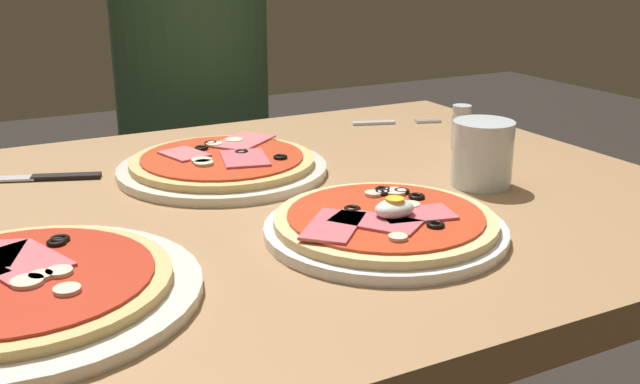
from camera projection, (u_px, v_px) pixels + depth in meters
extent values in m
cube|color=#9E754C|center=(250.00, 217.00, 0.92)|extent=(1.10, 0.82, 0.04)
cylinder|color=brown|center=(411.00, 292.00, 1.55)|extent=(0.07, 0.07, 0.69)
cylinder|color=white|center=(385.00, 230.00, 0.81)|extent=(0.26, 0.26, 0.01)
cylinder|color=#E5C17F|center=(385.00, 221.00, 0.81)|extent=(0.24, 0.24, 0.01)
cylinder|color=red|center=(386.00, 215.00, 0.81)|extent=(0.21, 0.21, 0.00)
torus|color=black|center=(402.00, 191.00, 0.87)|extent=(0.02, 0.02, 0.00)
torus|color=black|center=(417.00, 197.00, 0.85)|extent=(0.02, 0.02, 0.00)
torus|color=black|center=(383.00, 190.00, 0.88)|extent=(0.02, 0.02, 0.00)
torus|color=black|center=(352.00, 209.00, 0.81)|extent=(0.02, 0.02, 0.00)
torus|color=black|center=(436.00, 225.00, 0.77)|extent=(0.02, 0.02, 0.00)
torus|color=black|center=(382.00, 192.00, 0.87)|extent=(0.02, 0.02, 0.00)
cube|color=#C65B66|center=(376.00, 222.00, 0.78)|extent=(0.09, 0.10, 0.00)
cube|color=#C65B66|center=(333.00, 226.00, 0.77)|extent=(0.10, 0.10, 0.00)
cube|color=#C65B66|center=(417.00, 214.00, 0.80)|extent=(0.09, 0.06, 0.00)
cylinder|color=beige|center=(373.00, 194.00, 0.86)|extent=(0.02, 0.02, 0.00)
cylinder|color=beige|center=(410.00, 205.00, 0.83)|extent=(0.02, 0.02, 0.00)
cylinder|color=beige|center=(398.00, 237.00, 0.74)|extent=(0.02, 0.02, 0.00)
cylinder|color=beige|center=(395.00, 192.00, 0.87)|extent=(0.03, 0.03, 0.00)
ellipsoid|color=white|center=(394.00, 209.00, 0.79)|extent=(0.04, 0.03, 0.02)
cylinder|color=yellow|center=(395.00, 200.00, 0.79)|extent=(0.02, 0.02, 0.00)
cylinder|color=silver|center=(223.00, 169.00, 1.03)|extent=(0.29, 0.29, 0.01)
cylinder|color=#DBB26B|center=(222.00, 161.00, 1.03)|extent=(0.25, 0.25, 0.01)
cylinder|color=red|center=(222.00, 157.00, 1.02)|extent=(0.22, 0.22, 0.00)
torus|color=black|center=(211.00, 143.00, 1.08)|extent=(0.02, 0.02, 0.00)
torus|color=black|center=(200.00, 148.00, 1.05)|extent=(0.02, 0.02, 0.00)
torus|color=black|center=(242.00, 152.00, 1.03)|extent=(0.02, 0.02, 0.00)
torus|color=black|center=(280.00, 157.00, 1.01)|extent=(0.02, 0.02, 0.00)
cube|color=#D16B70|center=(184.00, 154.00, 1.03)|extent=(0.06, 0.07, 0.00)
cube|color=#D16B70|center=(243.00, 141.00, 1.09)|extent=(0.11, 0.10, 0.00)
cube|color=#C65B66|center=(245.00, 158.00, 1.01)|extent=(0.08, 0.10, 0.00)
cylinder|color=beige|center=(214.00, 144.00, 1.07)|extent=(0.02, 0.02, 0.00)
cylinder|color=beige|center=(234.00, 140.00, 1.09)|extent=(0.03, 0.03, 0.00)
cylinder|color=beige|center=(202.00, 161.00, 0.99)|extent=(0.03, 0.03, 0.00)
cylinder|color=beige|center=(204.00, 163.00, 0.98)|extent=(0.03, 0.03, 0.00)
cylinder|color=silver|center=(24.00, 295.00, 0.66)|extent=(0.31, 0.31, 0.01)
cylinder|color=#DBB26B|center=(23.00, 283.00, 0.66)|extent=(0.26, 0.26, 0.01)
cylinder|color=#B72D19|center=(22.00, 277.00, 0.66)|extent=(0.23, 0.23, 0.00)
torus|color=black|center=(60.00, 239.00, 0.73)|extent=(0.02, 0.02, 0.00)
torus|color=black|center=(56.00, 242.00, 0.72)|extent=(0.02, 0.02, 0.00)
cube|color=#C65B66|center=(21.00, 261.00, 0.68)|extent=(0.09, 0.10, 0.00)
cylinder|color=beige|center=(59.00, 272.00, 0.66)|extent=(0.02, 0.02, 0.00)
cylinder|color=beige|center=(67.00, 290.00, 0.63)|extent=(0.02, 0.02, 0.00)
cylinder|color=beige|center=(41.00, 276.00, 0.65)|extent=(0.02, 0.02, 0.00)
cylinder|color=beige|center=(27.00, 282.00, 0.64)|extent=(0.03, 0.03, 0.00)
cylinder|color=silver|center=(482.00, 153.00, 0.97)|extent=(0.08, 0.08, 0.09)
cylinder|color=silver|center=(481.00, 176.00, 0.98)|extent=(0.07, 0.07, 0.03)
cube|color=silver|center=(374.00, 123.00, 1.31)|extent=(0.08, 0.04, 0.00)
cube|color=silver|center=(429.00, 122.00, 1.31)|extent=(0.04, 0.02, 0.00)
cube|color=silver|center=(428.00, 121.00, 1.32)|extent=(0.04, 0.02, 0.00)
cube|color=silver|center=(427.00, 121.00, 1.32)|extent=(0.04, 0.02, 0.00)
cube|color=silver|center=(427.00, 120.00, 1.33)|extent=(0.04, 0.02, 0.00)
cube|color=black|center=(66.00, 177.00, 1.01)|extent=(0.09, 0.05, 0.01)
cylinder|color=white|center=(461.00, 131.00, 1.15)|extent=(0.03, 0.03, 0.05)
cylinder|color=silver|center=(462.00, 109.00, 1.14)|extent=(0.03, 0.03, 0.01)
cylinder|color=black|center=(204.00, 303.00, 1.75)|extent=(0.29, 0.29, 0.46)
cylinder|color=#2D4C33|center=(193.00, 96.00, 1.60)|extent=(0.32, 0.32, 0.52)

